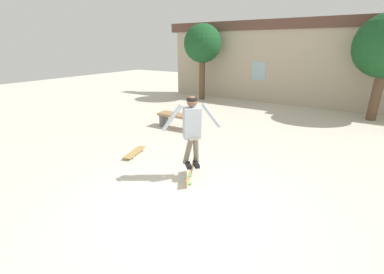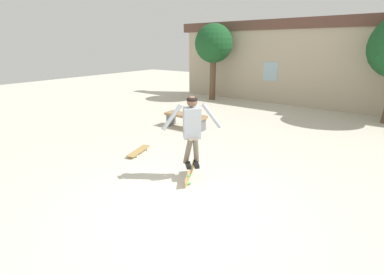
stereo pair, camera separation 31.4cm
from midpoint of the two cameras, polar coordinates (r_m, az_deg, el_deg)
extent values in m
plane|color=beige|center=(4.81, -0.07, -14.89)|extent=(40.00, 40.00, 0.00)
cube|color=#B7A88E|center=(13.19, 26.21, 13.32)|extent=(13.68, 0.40, 3.42)
cube|color=brown|center=(13.18, 27.56, 21.65)|extent=(14.37, 0.52, 0.45)
cube|color=#99B7C6|center=(13.48, 17.69, 13.72)|extent=(0.70, 0.02, 0.90)
cylinder|color=brown|center=(13.78, 5.28, 12.65)|extent=(0.31, 0.31, 2.12)
sphere|color=#194C23|center=(13.68, 5.52, 20.00)|extent=(1.88, 1.88, 1.88)
cube|color=#99754C|center=(8.87, -0.42, 4.83)|extent=(1.54, 0.53, 0.08)
cube|color=slate|center=(9.30, -3.70, 3.90)|extent=(0.13, 0.41, 0.42)
cube|color=slate|center=(8.61, 3.14, 2.62)|extent=(0.13, 0.41, 0.42)
cube|color=#9EA8B2|center=(5.16, 1.74, 3.09)|extent=(0.41, 0.41, 0.65)
sphere|color=brown|center=(5.06, 1.79, 7.88)|extent=(0.30, 0.30, 0.21)
ellipsoid|color=black|center=(5.05, 1.80, 8.29)|extent=(0.31, 0.31, 0.12)
cylinder|color=#6B6051|center=(5.38, 2.57, -3.07)|extent=(0.27, 0.38, 0.68)
cube|color=black|center=(5.48, 2.58, -6.18)|extent=(0.25, 0.26, 0.07)
cylinder|color=#6B6051|center=(5.35, 0.78, -3.18)|extent=(0.38, 0.28, 0.68)
cube|color=black|center=(5.46, 0.82, -6.31)|extent=(0.25, 0.26, 0.07)
cylinder|color=#9EA8B2|center=(5.21, 6.14, 4.70)|extent=(0.36, 0.36, 0.54)
cylinder|color=#9EA8B2|center=(5.07, -2.75, 4.36)|extent=(0.36, 0.36, 0.54)
cube|color=#AD894C|center=(5.49, 1.39, -7.53)|extent=(0.30, 0.81, 0.44)
cylinder|color=green|center=(5.23, 1.11, -8.64)|extent=(0.07, 0.07, 0.03)
cylinder|color=green|center=(5.39, 1.14, -10.32)|extent=(0.07, 0.07, 0.03)
cylinder|color=green|center=(5.58, 2.53, -5.01)|extent=(0.07, 0.07, 0.03)
cylinder|color=green|center=(5.74, 2.51, -6.69)|extent=(0.07, 0.07, 0.03)
cube|color=#AD894C|center=(6.99, -10.52, -3.03)|extent=(0.42, 0.88, 0.02)
cylinder|color=silver|center=(6.74, -10.80, -4.33)|extent=(0.03, 0.06, 0.05)
cylinder|color=silver|center=(6.86, -12.47, -4.02)|extent=(0.03, 0.06, 0.05)
cylinder|color=silver|center=(7.16, -8.61, -2.75)|extent=(0.03, 0.06, 0.05)
cylinder|color=silver|center=(7.27, -10.21, -2.48)|extent=(0.03, 0.06, 0.05)
camera|label=1|loc=(0.16, -88.29, 0.61)|focal=24.00mm
camera|label=2|loc=(0.16, 91.71, -0.61)|focal=24.00mm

